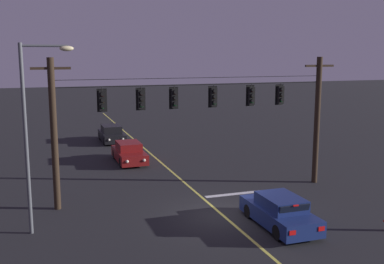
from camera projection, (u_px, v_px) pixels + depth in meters
ground_plane at (222, 215)px, 21.21m from camera, size 180.00×180.00×0.00m
lane_centre_stripe at (167, 168)px, 29.93m from camera, size 0.14×60.00×0.01m
stop_bar_paint at (235, 194)px, 24.37m from camera, size 3.40×0.36×0.01m
signal_span_assembly at (198, 125)px, 23.70m from camera, size 16.20×0.32×7.23m
traffic_light_leftmost at (102, 101)px, 21.88m from camera, size 0.48×0.41×1.22m
traffic_light_left_inner at (141, 99)px, 22.49m from camera, size 0.48×0.41×1.22m
traffic_light_centre at (175, 98)px, 23.03m from camera, size 0.48×0.41×1.22m
traffic_light_right_inner at (214, 97)px, 23.71m from camera, size 0.48×0.41×1.22m
traffic_light_rightmost at (251, 96)px, 24.40m from camera, size 0.48×0.41×1.22m
traffic_light_far_right at (281, 95)px, 24.97m from camera, size 0.48×0.41×1.22m
car_waiting_near_lane at (280, 212)px, 19.67m from camera, size 1.80×4.33×1.39m
car_oncoming_lead at (129, 153)px, 31.50m from camera, size 1.80×4.42×1.39m
car_oncoming_trailing at (112, 134)px, 38.90m from camera, size 1.80×4.42×1.39m
street_lamp_corner at (33, 121)px, 18.34m from camera, size 2.11×0.30×7.82m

